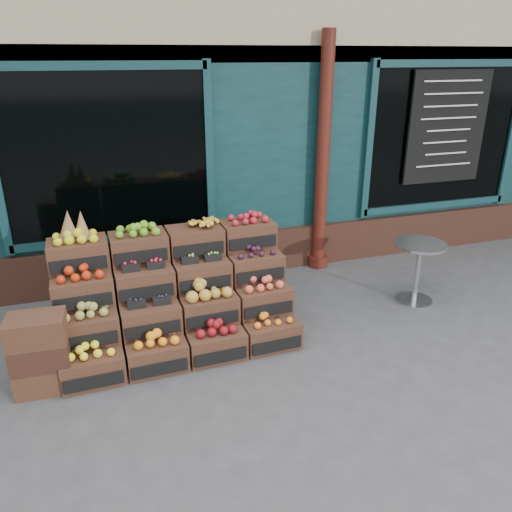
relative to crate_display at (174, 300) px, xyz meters
name	(u,v)px	position (x,y,z in m)	size (l,w,h in m)	color
ground	(295,353)	(1.12, -0.69, -0.46)	(60.00, 60.00, 0.00)	#444446
shop_facade	(189,84)	(1.12, 4.42, 1.93)	(12.00, 6.24, 4.80)	#103437
crate_display	(174,300)	(0.00, 0.00, 0.00)	(2.42, 1.23, 1.50)	#492A1C
spare_crates	(41,353)	(-1.31, -0.51, -0.09)	(0.52, 0.38, 0.75)	#492A1C
bistro_table	(418,266)	(2.99, -0.07, 0.03)	(0.63, 0.63, 0.79)	#B6B8BD
shopkeeper	(122,202)	(-0.33, 2.13, 0.54)	(0.73, 0.48, 2.00)	#1A5B2F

